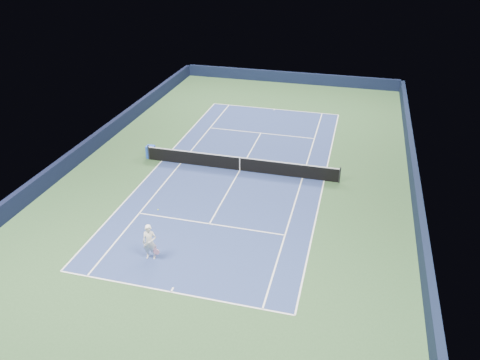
# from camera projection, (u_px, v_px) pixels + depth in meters

# --- Properties ---
(ground) EXTENTS (40.00, 40.00, 0.00)m
(ground) POSITION_uv_depth(u_px,v_px,m) (240.00, 170.00, 30.57)
(ground) COLOR #2A4A28
(ground) RESTS_ON ground
(wall_far) EXTENTS (22.00, 0.35, 1.10)m
(wall_far) POSITION_uv_depth(u_px,v_px,m) (290.00, 77.00, 47.09)
(wall_far) COLOR black
(wall_far) RESTS_ON ground
(wall_right) EXTENTS (0.35, 40.00, 1.10)m
(wall_right) POSITION_uv_depth(u_px,v_px,m) (415.00, 184.00, 27.89)
(wall_right) COLOR black
(wall_right) RESTS_ON ground
(wall_left) EXTENTS (0.35, 40.00, 1.10)m
(wall_left) POSITION_uv_depth(u_px,v_px,m) (90.00, 145.00, 32.71)
(wall_left) COLOR black
(wall_left) RESTS_ON ground
(court_surface) EXTENTS (10.97, 23.77, 0.01)m
(court_surface) POSITION_uv_depth(u_px,v_px,m) (240.00, 170.00, 30.56)
(court_surface) COLOR navy
(court_surface) RESTS_ON ground
(baseline_far) EXTENTS (10.97, 0.08, 0.00)m
(baseline_far) POSITION_uv_depth(u_px,v_px,m) (275.00, 109.00, 40.63)
(baseline_far) COLOR white
(baseline_far) RESTS_ON ground
(baseline_near) EXTENTS (10.97, 0.08, 0.00)m
(baseline_near) POSITION_uv_depth(u_px,v_px,m) (171.00, 292.00, 20.49)
(baseline_near) COLOR white
(baseline_near) RESTS_ON ground
(sideline_doubles_right) EXTENTS (0.08, 23.77, 0.00)m
(sideline_doubles_right) POSITION_uv_depth(u_px,v_px,m) (324.00, 181.00, 29.34)
(sideline_doubles_right) COLOR white
(sideline_doubles_right) RESTS_ON ground
(sideline_doubles_left) EXTENTS (0.08, 23.77, 0.00)m
(sideline_doubles_left) POSITION_uv_depth(u_px,v_px,m) (162.00, 161.00, 31.78)
(sideline_doubles_left) COLOR white
(sideline_doubles_left) RESTS_ON ground
(sideline_singles_right) EXTENTS (0.08, 23.77, 0.00)m
(sideline_singles_right) POSITION_uv_depth(u_px,v_px,m) (302.00, 178.00, 29.65)
(sideline_singles_right) COLOR white
(sideline_singles_right) RESTS_ON ground
(sideline_singles_left) EXTENTS (0.08, 23.77, 0.00)m
(sideline_singles_left) POSITION_uv_depth(u_px,v_px,m) (181.00, 163.00, 31.48)
(sideline_singles_left) COLOR white
(sideline_singles_left) RESTS_ON ground
(service_line_far) EXTENTS (8.23, 0.08, 0.00)m
(service_line_far) POSITION_uv_depth(u_px,v_px,m) (261.00, 133.00, 35.98)
(service_line_far) COLOR white
(service_line_far) RESTS_ON ground
(service_line_near) EXTENTS (8.23, 0.08, 0.00)m
(service_line_near) POSITION_uv_depth(u_px,v_px,m) (209.00, 224.00, 25.14)
(service_line_near) COLOR white
(service_line_near) RESTS_ON ground
(center_service_line) EXTENTS (0.08, 12.80, 0.00)m
(center_service_line) POSITION_uv_depth(u_px,v_px,m) (240.00, 170.00, 30.56)
(center_service_line) COLOR white
(center_service_line) RESTS_ON ground
(center_mark_far) EXTENTS (0.08, 0.30, 0.00)m
(center_mark_far) POSITION_uv_depth(u_px,v_px,m) (274.00, 110.00, 40.50)
(center_mark_far) COLOR white
(center_mark_far) RESTS_ON ground
(center_mark_near) EXTENTS (0.08, 0.30, 0.00)m
(center_mark_near) POSITION_uv_depth(u_px,v_px,m) (172.00, 290.00, 20.62)
(center_mark_near) COLOR white
(center_mark_near) RESTS_ON ground
(tennis_net) EXTENTS (12.90, 0.10, 1.07)m
(tennis_net) POSITION_uv_depth(u_px,v_px,m) (240.00, 164.00, 30.32)
(tennis_net) COLOR black
(tennis_net) RESTS_ON ground
(sponsor_cube) EXTENTS (0.60, 0.49, 0.88)m
(sponsor_cube) POSITION_uv_depth(u_px,v_px,m) (151.00, 152.00, 32.04)
(sponsor_cube) COLOR blue
(sponsor_cube) RESTS_ON ground
(tennis_player) EXTENTS (0.86, 1.32, 2.17)m
(tennis_player) POSITION_uv_depth(u_px,v_px,m) (150.00, 242.00, 22.16)
(tennis_player) COLOR white
(tennis_player) RESTS_ON ground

